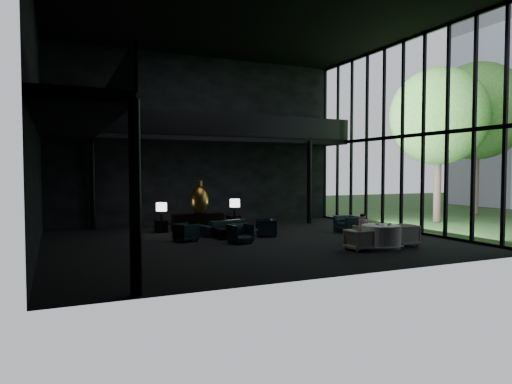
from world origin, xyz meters
name	(u,v)px	position (x,y,z in m)	size (l,w,h in m)	color
floor	(251,241)	(0.00, 0.00, 0.00)	(14.00, 12.00, 0.02)	black
ceiling	(251,18)	(0.00, 0.00, 8.00)	(14.00, 12.00, 0.02)	black
wall_back	(202,141)	(0.00, 6.00, 4.00)	(14.00, 0.04, 8.00)	black
wall_front	(349,110)	(0.00, -6.00, 4.00)	(14.00, 0.04, 8.00)	black
wall_left	(35,122)	(-7.00, 0.00, 4.00)	(0.04, 12.00, 8.00)	black
curtain_wall	(402,136)	(6.95, 0.00, 4.00)	(0.20, 12.00, 8.00)	black
mezzanine_left	(71,124)	(-6.00, 0.00, 4.00)	(2.00, 12.00, 0.25)	black
mezzanine_back	(228,140)	(1.00, 5.00, 4.00)	(12.00, 2.00, 0.25)	black
railing_left	(105,106)	(-5.00, 0.00, 4.60)	(0.06, 12.00, 1.00)	black
railing_back	(236,125)	(1.00, 4.00, 4.60)	(12.00, 0.06, 1.00)	black
column_sw	(135,198)	(-5.00, -5.70, 2.00)	(0.24, 0.24, 4.00)	black
column_nw	(93,184)	(-5.00, 5.70, 2.00)	(0.24, 0.24, 4.00)	black
column_ne	(309,182)	(4.80, 4.00, 2.00)	(0.24, 0.24, 4.00)	black
tree_near	(439,117)	(11.00, 2.00, 5.23)	(4.80, 4.80, 7.65)	#382D23
tree_far	(477,111)	(16.00, 4.00, 5.99)	(5.60, 5.60, 8.80)	#382D23
console	(198,222)	(-0.89, 3.72, 0.35)	(2.22, 0.50, 0.71)	black
bronze_urn	(199,200)	(-0.89, 3.48, 1.32)	(0.76, 0.76, 1.43)	#A66721
side_table_left	(161,226)	(-2.49, 3.65, 0.26)	(0.47, 0.47, 0.51)	black
table_lamp_left	(161,208)	(-2.49, 3.57, 1.03)	(0.43, 0.43, 0.72)	black
side_table_right	(234,222)	(0.71, 3.57, 0.29)	(0.53, 0.53, 0.58)	black
table_lamp_right	(235,204)	(0.71, 3.45, 1.11)	(0.44, 0.44, 0.74)	black
sofa	(223,224)	(-0.35, 2.00, 0.41)	(2.10, 0.61, 0.82)	#0E272B
lounge_armchair_west	(186,232)	(-2.18, 0.86, 0.34)	(0.66, 0.62, 0.68)	black
lounge_armchair_east	(266,227)	(0.99, 0.83, 0.37)	(0.72, 0.68, 0.74)	#182C35
lounge_armchair_south	(240,233)	(-0.55, -0.33, 0.36)	(0.71, 0.66, 0.73)	black
window_armchair	(349,222)	(4.68, 0.57, 0.43)	(0.99, 0.64, 0.86)	black
coffee_table	(227,233)	(-0.56, 0.95, 0.20)	(0.90, 0.90, 0.40)	black
dining_table	(381,238)	(3.40, -3.06, 0.33)	(1.45, 1.45, 0.75)	white
dining_chair_north	(366,234)	(3.47, -2.19, 0.33)	(0.65, 0.61, 0.67)	#A8A8A7
dining_chair_east	(404,234)	(4.32, -3.10, 0.42)	(0.82, 0.77, 0.84)	beige
dining_chair_west	(359,239)	(2.41, -3.19, 0.36)	(0.69, 0.65, 0.71)	#AEAAA1
child	(363,222)	(3.37, -2.11, 0.75)	(0.28, 0.28, 0.61)	#CE7A9C
plate_a	(383,226)	(3.31, -3.24, 0.76)	(0.25, 0.25, 0.02)	white
plate_b	(382,224)	(3.62, -2.83, 0.76)	(0.20, 0.20, 0.01)	white
saucer	(392,225)	(3.72, -3.22, 0.76)	(0.14, 0.14, 0.01)	white
coffee_cup	(390,224)	(3.71, -3.13, 0.80)	(0.09, 0.09, 0.07)	white
cereal_bowl	(377,224)	(3.30, -2.99, 0.79)	(0.16, 0.16, 0.08)	white
cream_pot	(389,225)	(3.48, -3.33, 0.79)	(0.06, 0.06, 0.07)	#99999E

